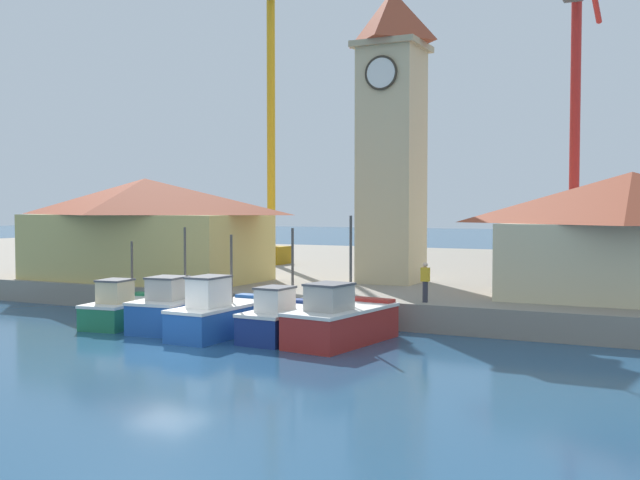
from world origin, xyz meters
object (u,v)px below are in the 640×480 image
at_px(fishing_boat_mid_left, 285,320).
at_px(port_crane_near, 576,144).
at_px(clock_tower, 392,129).
at_px(warehouse_left, 145,228).
at_px(fishing_boat_center, 341,321).
at_px(fishing_boat_left_inner, 221,315).
at_px(fishing_boat_far_left, 125,309).
at_px(warehouse_right, 631,235).
at_px(fishing_boat_left_outer, 177,309).
at_px(port_crane_far, 271,138).
at_px(dock_worker_near_tower, 425,281).

xyz_separation_m(fishing_boat_mid_left, port_crane_near, (7.93, 19.30, 7.77)).
height_order(clock_tower, warehouse_left, clock_tower).
distance_m(fishing_boat_center, warehouse_left, 16.45).
height_order(fishing_boat_left_inner, fishing_boat_mid_left, fishing_boat_mid_left).
bearing_deg(fishing_boat_far_left, port_crane_near, 51.16).
distance_m(fishing_boat_left_inner, warehouse_right, 16.99).
bearing_deg(fishing_boat_center, fishing_boat_left_outer, 179.09).
relative_size(fishing_boat_mid_left, warehouse_right, 0.42).
relative_size(fishing_boat_far_left, warehouse_right, 0.42).
bearing_deg(fishing_boat_mid_left, warehouse_right, 36.50).
relative_size(clock_tower, warehouse_left, 1.28).
distance_m(fishing_boat_far_left, warehouse_right, 21.28).
relative_size(warehouse_left, port_crane_near, 0.64).
distance_m(warehouse_left, port_crane_far, 13.94).
distance_m(fishing_boat_far_left, port_crane_near, 26.06).
distance_m(fishing_boat_mid_left, clock_tower, 13.95).
bearing_deg(fishing_boat_center, port_crane_near, 73.69).
xyz_separation_m(fishing_boat_mid_left, warehouse_left, (-12.30, 7.00, 3.15)).
xyz_separation_m(fishing_boat_left_outer, dock_worker_near_tower, (9.23, 4.13, 1.18)).
xyz_separation_m(fishing_boat_far_left, dock_worker_near_tower, (11.78, 4.39, 1.29)).
bearing_deg(fishing_boat_center, fishing_boat_left_inner, -173.92).
bearing_deg(port_crane_far, warehouse_left, -92.16).
bearing_deg(port_crane_near, fishing_boat_far_left, -128.84).
distance_m(clock_tower, dock_worker_near_tower, 10.66).
height_order(fishing_boat_far_left, clock_tower, clock_tower).
bearing_deg(fishing_boat_mid_left, port_crane_far, 121.04).
distance_m(fishing_boat_center, dock_worker_near_tower, 4.76).
bearing_deg(warehouse_left, fishing_boat_center, -25.36).
height_order(fishing_boat_center, port_crane_near, port_crane_near).
bearing_deg(warehouse_left, fishing_boat_far_left, -56.71).
bearing_deg(port_crane_far, warehouse_right, -25.45).
relative_size(fishing_boat_left_outer, clock_tower, 0.30).
distance_m(fishing_boat_mid_left, fishing_boat_center, 2.30).
bearing_deg(clock_tower, port_crane_near, 45.53).
distance_m(fishing_boat_mid_left, warehouse_right, 14.69).
bearing_deg(port_crane_near, fishing_boat_left_outer, -124.33).
relative_size(clock_tower, port_crane_near, 0.81).
xyz_separation_m(fishing_boat_far_left, warehouse_left, (-4.64, 7.06, 3.19)).
height_order(fishing_boat_center, dock_worker_near_tower, fishing_boat_center).
xyz_separation_m(clock_tower, dock_worker_near_tower, (4.08, -6.94, -6.99)).
height_order(fishing_boat_far_left, warehouse_left, warehouse_left).
relative_size(fishing_boat_far_left, fishing_boat_mid_left, 1.00).
xyz_separation_m(fishing_boat_left_inner, fishing_boat_mid_left, (2.57, 0.44, -0.08)).
relative_size(fishing_boat_far_left, fishing_boat_left_outer, 0.90).
distance_m(warehouse_left, port_crane_near, 24.12).
relative_size(fishing_boat_left_outer, port_crane_far, 0.23).
xyz_separation_m(fishing_boat_mid_left, warehouse_right, (11.53, 8.54, 3.12)).
height_order(warehouse_left, port_crane_far, port_crane_far).
relative_size(fishing_boat_left_inner, fishing_boat_mid_left, 1.17).
distance_m(fishing_boat_left_inner, fishing_boat_mid_left, 2.61).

